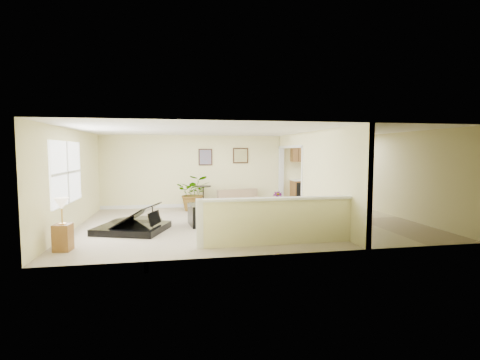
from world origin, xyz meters
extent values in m
plane|color=tan|center=(0.00, 0.00, 0.00)|extent=(9.00, 9.00, 0.00)
cube|color=beige|center=(0.00, 3.00, 1.25)|extent=(9.00, 0.04, 2.50)
cube|color=beige|center=(0.00, -3.00, 1.25)|extent=(9.00, 0.04, 2.50)
cube|color=beige|center=(-4.50, 0.00, 1.25)|extent=(0.04, 6.00, 2.50)
cube|color=beige|center=(4.50, 0.00, 1.25)|extent=(0.04, 6.00, 2.50)
cube|color=white|center=(0.00, 0.00, 2.50)|extent=(9.00, 6.00, 0.04)
cube|color=tan|center=(3.15, 0.00, 0.00)|extent=(2.70, 6.00, 0.01)
cube|color=beige|center=(1.80, -1.20, 1.25)|extent=(0.12, 3.60, 2.50)
cube|color=beige|center=(1.80, 1.77, 2.30)|extent=(0.12, 2.35, 0.40)
cube|color=beige|center=(0.15, -2.30, 0.47)|extent=(3.30, 0.12, 0.95)
cube|color=silver|center=(0.15, -2.30, 0.96)|extent=(3.40, 0.22, 0.05)
cube|color=silver|center=(-1.50, -2.30, 0.50)|extent=(0.14, 0.14, 1.00)
cube|color=white|center=(-4.49, -0.50, 1.45)|extent=(0.05, 2.15, 1.45)
cube|color=#382214|center=(-0.95, 2.98, 1.75)|extent=(0.48, 0.03, 0.58)
cube|color=#885669|center=(-0.95, 2.96, 1.75)|extent=(0.40, 0.01, 0.50)
cube|color=#382214|center=(0.30, 2.98, 1.80)|extent=(0.55, 0.03, 0.55)
cube|color=silver|center=(0.30, 2.96, 1.80)|extent=(0.46, 0.01, 0.46)
cube|color=brown|center=(3.30, 2.70, 0.45)|extent=(2.30, 0.60, 0.90)
cube|color=white|center=(3.30, 2.70, 0.92)|extent=(2.36, 0.65, 0.04)
cube|color=black|center=(2.50, 2.69, 0.43)|extent=(0.60, 0.60, 0.84)
cube|color=brown|center=(3.30, 2.82, 1.95)|extent=(2.30, 0.35, 0.75)
cube|color=black|center=(-3.03, -0.55, 0.81)|extent=(1.88, 1.74, 0.32)
cylinder|color=black|center=(-3.19, 0.03, 0.81)|extent=(1.31, 1.31, 0.32)
cube|color=white|center=(-2.12, -0.55, 0.77)|extent=(0.56, 1.07, 0.02)
cube|color=black|center=(-3.14, -0.44, 1.10)|extent=(1.53, 1.54, 0.71)
cube|color=black|center=(-1.40, -0.13, 0.28)|extent=(0.52, 0.88, 0.56)
cube|color=tan|center=(0.20, 2.32, 0.21)|extent=(1.63, 1.17, 0.41)
cube|color=tan|center=(0.20, 2.64, 0.63)|extent=(1.47, 0.55, 0.43)
cube|color=tan|center=(-0.44, 2.32, 0.49)|extent=(0.38, 0.85, 0.16)
cube|color=tan|center=(0.85, 2.32, 0.49)|extent=(0.38, 0.85, 0.16)
cylinder|color=black|center=(-1.06, 2.61, 0.02)|extent=(0.39, 0.39, 0.03)
cylinder|color=black|center=(-1.06, 2.61, 0.39)|extent=(0.04, 0.04, 0.75)
cylinder|color=black|center=(-1.06, 2.61, 0.76)|extent=(0.54, 0.54, 0.03)
cylinder|color=black|center=(-1.40, 2.23, 0.12)|extent=(0.34, 0.34, 0.24)
imported|color=#1C4916|center=(-1.40, 2.23, 0.59)|extent=(1.14, 1.01, 1.18)
cylinder|color=black|center=(1.38, 2.01, 0.11)|extent=(0.31, 0.31, 0.22)
imported|color=#1C4916|center=(1.38, 2.01, 0.30)|extent=(0.42, 0.42, 0.60)
cube|color=brown|center=(-4.15, -2.02, 0.26)|extent=(0.34, 0.34, 0.53)
cylinder|color=#BE8C3F|center=(-4.15, -2.02, 0.54)|extent=(0.14, 0.14, 0.02)
cylinder|color=#BE8C3F|center=(-4.15, -2.02, 0.71)|extent=(0.03, 0.03, 0.35)
cone|color=#F4E0C7|center=(-4.15, -2.02, 0.93)|extent=(0.28, 0.28, 0.23)
camera|label=1|loc=(-1.92, -9.21, 1.94)|focal=26.00mm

